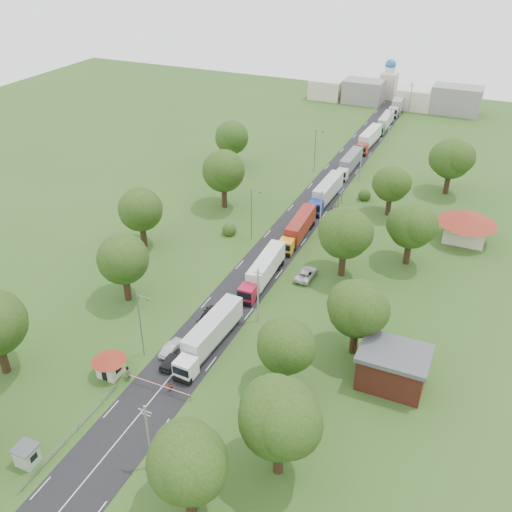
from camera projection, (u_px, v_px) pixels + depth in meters
The scene contains 47 objects.
ground at pixel (244, 288), 90.49m from camera, with size 260.00×260.00×0.00m, color #2D501A.
road at pixel (289, 233), 106.17m from camera, with size 8.00×200.00×0.04m, color black.
boom_barrier at pixel (149, 382), 70.89m from camera, with size 9.22×0.35×1.18m.
guard_booth at pixel (109, 362), 72.28m from camera, with size 4.40×4.40×3.45m.
kiosk at pixel (27, 455), 60.92m from camera, with size 2.30×2.30×2.41m.
guard_rail at pixel (74, 435), 64.78m from camera, with size 0.10×17.00×1.70m, color slate, non-canonical shape.
info_sign at pixel (341, 192), 114.59m from camera, with size 0.12×3.10×4.10m.
pole_0 at pixel (148, 436), 58.71m from camera, with size 1.60×0.24×9.00m.
pole_1 at pixel (258, 295), 80.67m from camera, with size 1.60×0.24×9.00m.
pole_2 at pixel (321, 214), 102.64m from camera, with size 1.60×0.24×9.00m.
pole_3 at pixel (361, 161), 124.60m from camera, with size 1.60×0.24×9.00m.
pole_4 at pixel (390, 124), 146.56m from camera, with size 1.60×0.24×9.00m.
pole_5 at pixel (411, 97), 168.53m from camera, with size 1.60×0.24×9.00m.
lamp_0 at pixel (141, 322), 73.82m from camera, with size 2.03×0.22×10.00m.
lamp_1 at pixel (252, 212), 101.27m from camera, with size 2.03×0.22×10.00m.
lamp_2 at pixel (316, 149), 128.72m from camera, with size 2.03×0.22×10.00m.
tree_0 at pixel (188, 461), 52.91m from camera, with size 8.80×8.80×11.07m.
tree_1 at pixel (280, 417), 56.79m from camera, with size 9.60×9.60×12.05m.
tree_2 at pixel (286, 345), 68.22m from camera, with size 8.00×8.00×10.10m.
tree_3 at pixel (358, 308), 73.66m from camera, with size 8.80×8.80×11.07m.
tree_4 at pixel (345, 232), 89.91m from camera, with size 9.60×9.60×12.05m.
tree_5 at pixel (412, 225), 93.35m from camera, with size 8.80×8.80×11.07m.
tree_6 at pixel (391, 183), 109.44m from camera, with size 8.00×8.00×10.10m.
tree_7 at pixel (452, 158), 117.44m from camera, with size 9.60×9.60×12.05m.
tree_10 at pixel (124, 258), 84.29m from camera, with size 8.80×8.80×11.07m.
tree_11 at pixel (141, 209), 98.50m from camera, with size 8.80×8.80×11.07m.
tree_12 at pixel (224, 170), 111.79m from camera, with size 9.60×9.60×12.05m.
tree_13 at pixel (232, 137), 130.58m from camera, with size 8.80×8.80×11.07m.
house_brick at pixel (393, 367), 70.65m from camera, with size 8.60×6.60×5.20m.
house_cream at pixel (467, 223), 101.68m from camera, with size 10.08×10.08×5.80m.
distant_town at pixel (397, 95), 174.74m from camera, with size 52.00×8.00×8.00m.
church at pixel (389, 82), 181.67m from camera, with size 5.00×5.00×12.30m.
truck_0 at pixel (210, 335), 76.84m from camera, with size 3.19×15.21×4.20m.
truck_1 at pixel (264, 270), 90.95m from camera, with size 2.99×14.55×4.02m.
truck_2 at pixel (299, 228), 103.37m from camera, with size 3.00×14.35×3.97m.
truck_3 at pixel (326, 192), 116.53m from camera, with size 2.82×15.31×4.24m.
truck_4 at pixel (350, 163), 130.91m from camera, with size 2.49×13.92×3.86m.
truck_5 at pixel (369, 138), 144.73m from camera, with size 3.09×14.93×4.13m.
truck_6 at pixel (385, 122), 156.82m from camera, with size 2.44×13.58×3.76m.
truck_7 at pixel (398, 104), 170.93m from camera, with size 3.37×15.78×4.36m.
car_lane_front at pixel (173, 359), 74.74m from camera, with size 1.86×4.63×1.58m, color black.
car_lane_mid at pixel (173, 348), 76.77m from camera, with size 1.56×4.47×1.47m, color #A4A8AC.
car_lane_rear at pixel (210, 316), 82.81m from camera, with size 2.31×5.67×1.65m, color black.
car_verge_near at pixel (306, 274), 92.58m from camera, with size 2.50×5.43×1.51m, color silver.
car_verge_far at pixel (335, 211), 112.17m from camera, with size 1.92×4.77×1.62m, color slate.
pedestrian_near at pixel (170, 386), 70.37m from camera, with size 0.59×0.39×1.63m, color gray.
pedestrian_booth at pixel (128, 373), 72.35m from camera, with size 0.87×0.68×1.80m, color gray.
Camera 1 is at (32.25, -67.83, 50.76)m, focal length 40.00 mm.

